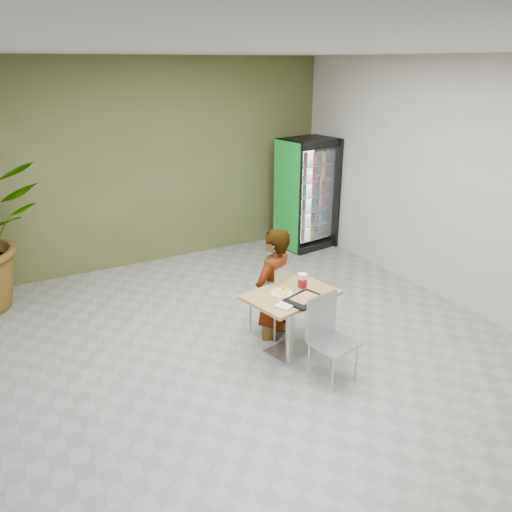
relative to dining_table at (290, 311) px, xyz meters
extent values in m
plane|color=gray|center=(-0.33, 0.01, -0.54)|extent=(7.00, 7.00, 0.00)
cube|color=#A88648|center=(0.00, 0.00, 0.20)|extent=(1.07, 0.85, 0.04)
cylinder|color=#B3B5B8|center=(0.00, 0.00, -0.18)|extent=(0.10, 0.10, 0.71)
cube|color=#B3B5B8|center=(0.00, 0.00, -0.52)|extent=(0.55, 0.47, 0.04)
cube|color=#B3B5B8|center=(0.06, 0.52, -0.09)|extent=(0.55, 0.55, 0.03)
cube|color=#B3B5B8|center=(0.14, 0.34, 0.15)|extent=(0.38, 0.21, 0.49)
cylinder|color=#B3B5B8|center=(0.14, 0.76, -0.31)|extent=(0.02, 0.02, 0.44)
cylinder|color=#B3B5B8|center=(-0.18, 0.60, -0.31)|extent=(0.02, 0.02, 0.44)
cylinder|color=#B3B5B8|center=(0.29, 0.44, -0.31)|extent=(0.02, 0.02, 0.44)
cylinder|color=#B3B5B8|center=(-0.02, 0.29, -0.31)|extent=(0.02, 0.02, 0.44)
cube|color=#B3B5B8|center=(0.11, -0.65, -0.10)|extent=(0.46, 0.46, 0.03)
cube|color=#B3B5B8|center=(0.08, -0.46, 0.13)|extent=(0.40, 0.09, 0.48)
cylinder|color=#B3B5B8|center=(-0.04, -0.85, -0.32)|extent=(0.02, 0.02, 0.43)
cylinder|color=#B3B5B8|center=(0.30, -0.80, -0.32)|extent=(0.02, 0.02, 0.43)
cylinder|color=#B3B5B8|center=(-0.09, -0.51, -0.32)|extent=(0.02, 0.02, 0.43)
cylinder|color=#B3B5B8|center=(0.25, -0.46, -0.32)|extent=(0.02, 0.02, 0.43)
imported|color=black|center=(0.06, 0.47, -0.01)|extent=(0.72, 0.62, 1.64)
cylinder|color=silver|center=(-0.09, 0.04, 0.22)|extent=(0.24, 0.24, 0.01)
cylinder|color=silver|center=(0.16, 0.02, 0.30)|extent=(0.10, 0.10, 0.18)
cylinder|color=#B60B1C|center=(0.16, 0.02, 0.30)|extent=(0.10, 0.10, 0.10)
cylinder|color=silver|center=(0.16, 0.02, 0.40)|extent=(0.11, 0.11, 0.01)
cube|color=silver|center=(-0.22, -0.24, 0.23)|extent=(0.22, 0.22, 0.02)
cube|color=black|center=(0.03, -0.22, 0.23)|extent=(0.49, 0.41, 0.02)
cube|color=black|center=(2.18, 2.87, 0.42)|extent=(0.94, 0.78, 1.91)
cube|color=green|center=(1.75, 2.87, 0.42)|extent=(0.10, 0.65, 1.87)
cube|color=white|center=(2.18, 2.54, 0.44)|extent=(0.68, 0.11, 1.53)
camera|label=1|loc=(-2.72, -4.10, 2.57)|focal=35.00mm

